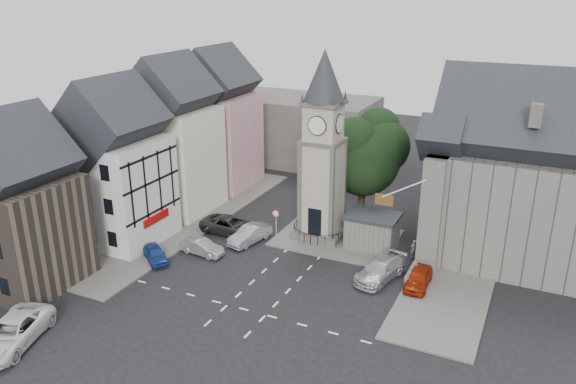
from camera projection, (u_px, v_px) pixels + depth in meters
The scene contains 25 objects.
ground at pixel (282, 275), 43.17m from camera, with size 120.00×120.00×0.00m, color black.
pavement_west at pixel (191, 219), 53.26m from camera, with size 6.00×30.00×0.14m, color #595651.
pavement_east at pixel (459, 262), 45.07m from camera, with size 6.00×26.00×0.14m, color #595651.
central_island at pixel (337, 238), 49.30m from camera, with size 10.00×8.00×0.16m, color #595651.
road_markings at pixel (246, 310), 38.51m from camera, with size 20.00×8.00×0.01m, color silver.
clock_tower at pixel (323, 148), 47.11m from camera, with size 4.86×4.86×16.25m.
stone_shelter at pixel (372, 231), 47.04m from camera, with size 4.30×3.30×3.08m.
town_tree at pixel (364, 149), 50.94m from camera, with size 7.20×7.20×10.80m.
warning_sign_post at pixel (276, 219), 48.35m from camera, with size 0.70×0.19×2.85m.
terrace_pink at pixel (218, 126), 60.68m from camera, with size 8.10×7.60×12.80m.
terrace_cream at pixel (173, 144), 53.91m from camera, with size 8.10×7.60×12.80m.
terrace_tudor at pixel (116, 171), 47.27m from camera, with size 8.10×7.60×12.00m.
building_sw_stone at pixel (16, 215), 40.55m from camera, with size 8.60×7.60×10.40m.
backdrop_west at pixel (294, 129), 70.32m from camera, with size 20.00×10.00×8.00m, color #4C4944.
east_building at pixel (521, 184), 44.01m from camera, with size 14.40×11.40×12.60m.
east_boundary_wall at pixel (430, 241), 47.76m from camera, with size 0.40×16.00×0.90m, color slate.
flagpole at pixel (404, 189), 40.89m from camera, with size 3.68×0.10×2.74m.
car_west_blue at pixel (155, 254), 45.13m from camera, with size 1.44×3.59×1.22m, color navy.
car_west_silver at pixel (202, 247), 46.30m from camera, with size 1.32×3.80×1.25m, color #95969C.
car_west_grey at pixel (231, 225), 50.13m from camera, with size 2.56×5.56×1.55m, color #2C2C2F.
car_island_silver at pixel (250, 234), 48.40m from camera, with size 1.54×4.41×1.45m, color #999CA1.
car_island_east at pixel (380, 270), 42.32m from camera, with size 2.10×5.17×1.50m, color #ADB0B6.
car_east_red at pixel (418, 279), 41.23m from camera, with size 1.61×4.00×1.36m, color #942008.
van_sw_white at pixel (12, 332), 34.55m from camera, with size 2.82×6.12×1.70m, color white.
pedestrian at pixel (414, 249), 45.68m from camera, with size 0.56×0.37×1.53m, color #AFA991.
Camera 1 is at (16.91, -34.32, 20.98)m, focal length 35.00 mm.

